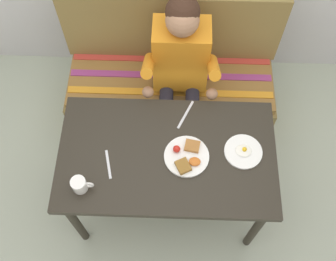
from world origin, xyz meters
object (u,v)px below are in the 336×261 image
object	(u,v)px
fork	(108,164)
coffee_mug	(80,185)
knife	(186,115)
person	(181,66)
plate_breakfast	(187,156)
table	(167,160)
plate_eggs	(243,152)
couch	(171,81)

from	to	relation	value
fork	coffee_mug	bearing A→B (deg)	-146.85
fork	knife	xyz separation A→B (m)	(0.41, 0.33, 0.00)
person	knife	bearing A→B (deg)	-83.95
person	plate_breakfast	world-z (taller)	person
table	plate_breakfast	bearing A→B (deg)	-9.33
plate_eggs	coffee_mug	xyz separation A→B (m)	(-0.86, -0.24, 0.04)
person	plate_eggs	size ratio (longest dim) A/B	5.80
table	plate_eggs	xyz separation A→B (m)	(0.42, 0.02, 0.09)
plate_eggs	knife	world-z (taller)	plate_eggs
table	knife	distance (m)	0.28
table	plate_breakfast	xyz separation A→B (m)	(0.11, -0.02, 0.10)
table	couch	world-z (taller)	couch
couch	fork	size ratio (longest dim) A/B	8.47
plate_breakfast	plate_eggs	distance (m)	0.31
fork	plate_eggs	bearing A→B (deg)	-6.09
couch	knife	distance (m)	0.66
table	person	size ratio (longest dim) A/B	0.99
plate_breakfast	fork	bearing A→B (deg)	-172.31
couch	person	xyz separation A→B (m)	(0.06, -0.17, 0.41)
plate_breakfast	fork	distance (m)	0.43
plate_eggs	fork	world-z (taller)	plate_eggs
plate_eggs	knife	bearing A→B (deg)	144.44
knife	couch	bearing A→B (deg)	125.48
couch	person	bearing A→B (deg)	-70.48
person	fork	size ratio (longest dim) A/B	7.13
plate_breakfast	knife	size ratio (longest dim) A/B	1.23
plate_eggs	knife	size ratio (longest dim) A/B	1.05
person	plate_eggs	xyz separation A→B (m)	(0.35, -0.57, -0.00)
couch	knife	xyz separation A→B (m)	(0.10, -0.51, 0.40)
table	fork	distance (m)	0.33
plate_eggs	coffee_mug	size ratio (longest dim) A/B	1.77
couch	table	bearing A→B (deg)	-90.00
coffee_mug	plate_breakfast	bearing A→B (deg)	19.45
table	plate_breakfast	world-z (taller)	plate_breakfast
plate_breakfast	plate_eggs	world-z (taller)	plate_breakfast
couch	person	distance (m)	0.45
coffee_mug	knife	size ratio (longest dim) A/B	0.59
plate_eggs	coffee_mug	bearing A→B (deg)	-164.70
fork	knife	bearing A→B (deg)	24.55
couch	plate_breakfast	world-z (taller)	couch
table	coffee_mug	size ratio (longest dim) A/B	10.17
coffee_mug	fork	size ratio (longest dim) A/B	0.69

